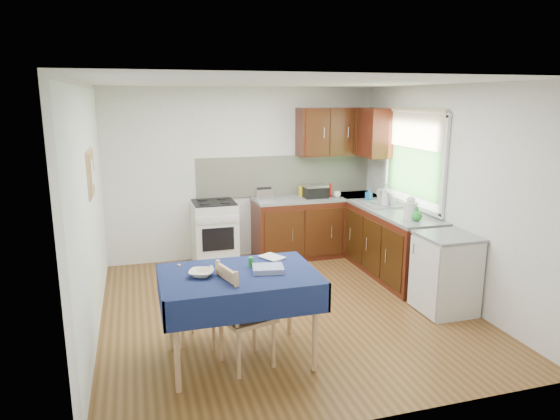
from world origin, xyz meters
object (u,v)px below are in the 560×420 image
object	(u,v)px
chair_near	(242,312)
dish_rack	(385,204)
dining_table	(239,284)
sandwich_press	(315,191)
kettle	(410,209)
toaster	(264,195)
chair_far	(200,301)

from	to	relation	value
chair_near	dish_rack	distance (m)	3.16
dining_table	sandwich_press	size ratio (longest dim) A/B	4.16
sandwich_press	dish_rack	bearing A→B (deg)	-39.61
sandwich_press	kettle	world-z (taller)	kettle
toaster	dish_rack	distance (m)	1.71
chair_near	dining_table	bearing A→B (deg)	-17.04
sandwich_press	dish_rack	world-z (taller)	dish_rack
kettle	dish_rack	bearing A→B (deg)	84.91
toaster	kettle	world-z (taller)	kettle
dining_table	chair_far	distance (m)	0.57
sandwich_press	kettle	bearing A→B (deg)	-57.55
dining_table	chair_far	world-z (taller)	chair_far
chair_near	dish_rack	bearing A→B (deg)	-66.51
chair_near	toaster	xyz separation A→B (m)	(0.94, 2.81, 0.48)
toaster	kettle	size ratio (longest dim) A/B	0.88
sandwich_press	dish_rack	size ratio (longest dim) A/B	0.71
sandwich_press	toaster	bearing A→B (deg)	-167.76
chair_near	dish_rack	xyz separation A→B (m)	(2.43, 1.98, 0.41)
dining_table	toaster	size ratio (longest dim) A/B	5.47
dining_table	dish_rack	world-z (taller)	dish_rack
chair_far	chair_near	bearing A→B (deg)	144.78
dining_table	sandwich_press	world-z (taller)	sandwich_press
chair_far	toaster	bearing A→B (deg)	-94.10
toaster	sandwich_press	size ratio (longest dim) A/B	0.76
sandwich_press	dish_rack	xyz separation A→B (m)	(0.71, -0.85, -0.07)
chair_near	sandwich_press	xyz separation A→B (m)	(1.72, 2.83, 0.48)
sandwich_press	kettle	xyz separation A→B (m)	(0.64, -1.60, 0.03)
chair_near	dish_rack	world-z (taller)	dish_rack
dining_table	kettle	size ratio (longest dim) A/B	4.83
dining_table	chair_far	size ratio (longest dim) A/B	1.62
dining_table	kettle	world-z (taller)	kettle
dining_table	chair_far	bearing A→B (deg)	144.00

